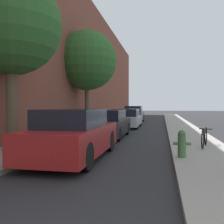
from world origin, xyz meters
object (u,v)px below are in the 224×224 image
at_px(street_tree_near, 11,25).
at_px(fire_hydrant, 182,143).
at_px(parked_car_black, 108,124).
at_px(parked_car_grey, 134,114).
at_px(bicycle, 204,137).
at_px(street_tree_far, 87,61).
at_px(parked_car_silver, 126,118).
at_px(parked_car_red, 74,135).

distance_m(street_tree_near, fire_hydrant, 6.62).
height_order(parked_car_black, street_tree_near, street_tree_near).
relative_size(parked_car_grey, bicycle, 2.49).
bearing_deg(fire_hydrant, street_tree_far, 122.00).
xyz_separation_m(parked_car_black, fire_hydrant, (3.16, -4.97, -0.13)).
height_order(parked_car_grey, street_tree_near, street_tree_near).
height_order(parked_car_black, street_tree_far, street_tree_far).
bearing_deg(bicycle, street_tree_far, 148.52).
bearing_deg(parked_car_black, parked_car_grey, 89.93).
bearing_deg(street_tree_far, parked_car_silver, 49.17).
distance_m(parked_car_red, street_tree_far, 9.53).
xyz_separation_m(fire_hydrant, bicycle, (0.90, 2.01, -0.05)).
bearing_deg(bicycle, fire_hydrant, -99.69).
height_order(street_tree_far, bicycle, street_tree_far).
xyz_separation_m(parked_car_silver, parked_car_grey, (-0.10, 5.85, 0.09)).
bearing_deg(parked_car_black, street_tree_far, 121.37).
distance_m(parked_car_silver, parked_car_grey, 5.86).
height_order(parked_car_black, parked_car_grey, parked_car_grey).
xyz_separation_m(street_tree_near, bicycle, (6.37, 1.57, -3.75)).
xyz_separation_m(parked_car_grey, street_tree_near, (-2.32, -16.27, 3.49)).
height_order(parked_car_red, parked_car_silver, parked_car_red).
relative_size(parked_car_black, parked_car_silver, 0.97).
height_order(parked_car_red, parked_car_grey, parked_car_grey).
height_order(parked_car_black, bicycle, parked_car_black).
bearing_deg(fire_hydrant, street_tree_near, 175.48).
bearing_deg(street_tree_near, parked_car_grey, 81.87).
xyz_separation_m(parked_car_black, street_tree_far, (-2.05, 3.37, 3.74)).
height_order(parked_car_grey, fire_hydrant, parked_car_grey).
height_order(parked_car_red, bicycle, parked_car_red).
distance_m(parked_car_silver, bicycle, 9.69).
height_order(street_tree_near, fire_hydrant, street_tree_near).
distance_m(street_tree_near, bicycle, 7.56).
height_order(parked_car_silver, fire_hydrant, parked_car_silver).
bearing_deg(parked_car_silver, fire_hydrant, -74.35).
xyz_separation_m(parked_car_red, parked_car_silver, (0.03, 11.04, -0.07)).
bearing_deg(street_tree_far, street_tree_near, -91.84).
xyz_separation_m(parked_car_silver, fire_hydrant, (3.04, -10.85, -0.12)).
bearing_deg(bicycle, parked_car_black, 158.40).
height_order(parked_car_silver, bicycle, parked_car_silver).
height_order(fire_hydrant, bicycle, fire_hydrant).
xyz_separation_m(parked_car_red, bicycle, (3.97, 2.19, -0.24)).
bearing_deg(street_tree_near, bicycle, 13.88).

